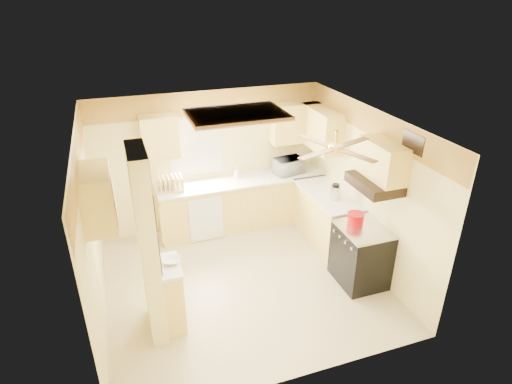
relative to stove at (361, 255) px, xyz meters
name	(u,v)px	position (x,y,z in m)	size (l,w,h in m)	color
floor	(243,281)	(-1.67, 0.55, -0.46)	(4.00, 4.00, 0.00)	tan
ceiling	(240,122)	(-1.67, 0.55, 2.04)	(4.00, 4.00, 0.00)	white
wall_back	(210,161)	(-1.67, 2.45, 0.79)	(4.00, 4.00, 0.00)	#EFDE92
wall_front	(297,293)	(-1.67, -1.35, 0.79)	(4.00, 4.00, 0.00)	#EFDE92
wall_left	(91,234)	(-3.67, 0.55, 0.79)	(3.80, 3.80, 0.00)	#EFDE92
wall_right	(366,189)	(0.33, 0.55, 0.79)	(3.80, 3.80, 0.00)	#EFDE92
wallpaper_border	(207,103)	(-1.67, 2.43, 1.84)	(4.00, 0.02, 0.40)	#F2BF47
partition_column	(148,247)	(-3.02, 0.00, 0.79)	(0.20, 0.70, 2.50)	#EFDE92
partition_ledge	(172,296)	(-2.80, 0.00, -0.01)	(0.25, 0.55, 0.90)	#FEDC77
ledge_top	(169,266)	(-2.80, 0.00, 0.46)	(0.28, 0.58, 0.04)	white
lower_cabinets_back	(242,204)	(-1.17, 2.15, -0.01)	(3.00, 0.60, 0.90)	#FEDC77
lower_cabinets_right	(326,219)	(0.03, 1.15, -0.01)	(0.60, 1.40, 0.90)	#FEDC77
countertop_back	(242,181)	(-1.17, 2.14, 0.46)	(3.04, 0.64, 0.04)	white
countertop_right	(328,194)	(0.02, 1.15, 0.46)	(0.64, 1.44, 0.04)	white
dishwasher_panel	(206,219)	(-1.92, 1.84, -0.03)	(0.58, 0.02, 0.80)	white
window	(195,147)	(-1.92, 2.44, 1.09)	(0.92, 0.02, 1.02)	white
upper_cab_back_left	(159,137)	(-2.52, 2.27, 1.39)	(0.60, 0.35, 0.70)	#FEDC77
upper_cab_back_right	(295,123)	(-0.12, 2.27, 1.39)	(0.90, 0.35, 0.70)	#FEDC77
upper_cab_right	(321,129)	(0.16, 1.80, 1.39)	(0.35, 1.00, 0.70)	#FEDC77
upper_cab_left_wall	(98,198)	(-3.49, 0.30, 1.39)	(0.35, 0.75, 0.70)	#FEDC77
upper_cab_over_stove	(383,160)	(0.16, 0.00, 1.49)	(0.35, 0.76, 0.52)	#FEDC77
stove	(361,255)	(0.00, 0.00, 0.00)	(0.68, 0.77, 0.92)	black
range_hood	(374,184)	(0.07, 0.00, 1.16)	(0.50, 0.76, 0.14)	black
poster_menu	(152,201)	(-2.91, 0.00, 1.39)	(0.02, 0.42, 0.57)	black
poster_nashville	(158,249)	(-2.91, 0.00, 0.74)	(0.02, 0.42, 0.57)	black
ceiling_light_panel	(237,115)	(-1.57, 1.05, 2.00)	(1.35, 0.95, 0.06)	brown
ceiling_fan	(336,148)	(-0.67, -0.15, 1.83)	(1.15, 1.15, 0.26)	gold
vent_grate	(413,143)	(0.31, -0.35, 1.84)	(0.02, 0.40, 0.25)	black
microwave	(289,166)	(-0.26, 2.16, 0.62)	(0.51, 0.35, 0.28)	white
bowl	(172,261)	(-2.75, 0.04, 0.51)	(0.22, 0.22, 0.05)	white
dutch_oven	(356,218)	(-0.05, 0.17, 0.54)	(0.25, 0.25, 0.17)	#B2050B
kettle	(335,192)	(0.03, 0.93, 0.60)	(0.17, 0.17, 0.26)	silver
dish_rack	(171,185)	(-2.43, 2.13, 0.57)	(0.45, 0.35, 0.25)	tan
utensil_crock	(237,174)	(-1.23, 2.27, 0.55)	(0.10, 0.10, 0.20)	white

